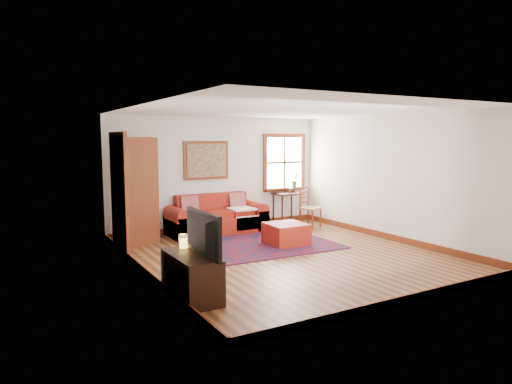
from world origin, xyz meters
TOP-DOWN VIEW (x-y plane):
  - ground at (0.00, 0.00)m, footprint 5.50×5.50m
  - room_envelope at (0.00, 0.02)m, footprint 5.04×5.54m
  - window at (1.78, 2.70)m, footprint 1.18×0.20m
  - doorway at (-2.21, 1.78)m, footprint 0.89×1.08m
  - framed_artwork at (-0.30, 2.71)m, footprint 1.05×0.07m
  - persian_rug at (-0.00, 0.91)m, footprint 2.76×2.23m
  - red_leather_sofa at (-0.25, 2.34)m, footprint 2.11×0.87m
  - red_ottoman at (0.45, 0.67)m, footprint 0.74×0.74m
  - side_table at (1.67, 2.47)m, footprint 0.62×0.47m
  - ladder_back_chair at (1.85, 1.86)m, footprint 0.53×0.52m
  - media_cabinet at (-2.25, -1.22)m, footprint 0.46×1.03m
  - television at (-2.23, -1.34)m, footprint 0.13×0.97m
  - candle_hurricane at (-2.20, -0.82)m, footprint 0.12×0.12m

SIDE VIEW (x-z plane):
  - ground at x=0.00m, z-range 0.00..0.00m
  - persian_rug at x=0.00m, z-range 0.00..0.02m
  - red_ottoman at x=0.45m, z-range 0.00..0.41m
  - red_leather_sofa at x=-0.25m, z-range -0.14..0.69m
  - media_cabinet at x=-2.25m, z-range 0.00..0.57m
  - ladder_back_chair at x=1.85m, z-range 0.03..0.92m
  - side_table at x=1.67m, z-range 0.25..0.99m
  - candle_hurricane at x=-2.20m, z-range 0.56..0.74m
  - television at x=-2.23m, z-range 0.57..1.13m
  - doorway at x=-2.21m, z-range 0.00..2.14m
  - window at x=1.78m, z-range 0.62..2.00m
  - framed_artwork at x=-0.30m, z-range 1.13..1.98m
  - room_envelope at x=0.00m, z-range 0.39..2.91m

